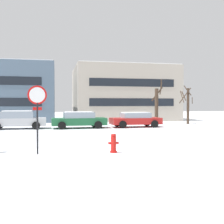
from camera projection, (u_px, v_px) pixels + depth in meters
ground_plane at (53, 145)px, 13.67m from camera, size 120.00×120.00×0.00m
road_surface at (54, 136)px, 17.39m from camera, size 80.00×9.58×0.00m
stop_sign at (37, 106)px, 11.10m from camera, size 0.76×0.12×2.77m
fire_hydrant at (113, 142)px, 11.53m from camera, size 0.44×0.30×0.85m
parked_car_silver at (18, 120)px, 22.69m from camera, size 4.63×2.23×1.51m
parked_car_green at (79, 120)px, 23.41m from camera, size 4.63×2.25×1.40m
parked_car_red at (135, 119)px, 24.49m from camera, size 4.49×2.22×1.33m
tree_far_right at (187, 104)px, 28.18m from camera, size 1.41×1.34×3.92m
tree_far_left at (157, 104)px, 28.04m from camera, size 1.14×1.44×4.52m
building_far_right at (122, 94)px, 36.82m from camera, size 12.59×10.38×6.88m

